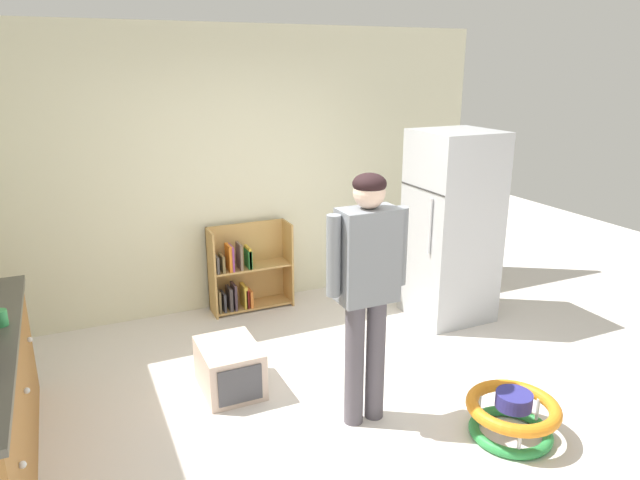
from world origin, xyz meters
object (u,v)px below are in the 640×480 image
(refrigerator, at_px, (452,227))
(standing_person, at_px, (367,279))
(green_cup, at_px, (0,318))
(bookshelf, at_px, (245,273))
(pet_carrier, at_px, (230,368))
(baby_walker, at_px, (512,415))

(refrigerator, height_order, standing_person, refrigerator)
(standing_person, relative_size, green_cup, 18.08)
(bookshelf, height_order, pet_carrier, bookshelf)
(standing_person, height_order, baby_walker, standing_person)
(refrigerator, distance_m, bookshelf, 2.04)
(baby_walker, bearing_deg, standing_person, 143.79)
(bookshelf, distance_m, standing_person, 2.26)
(refrigerator, distance_m, baby_walker, 2.05)
(pet_carrier, relative_size, green_cup, 5.81)
(bookshelf, relative_size, pet_carrier, 1.54)
(refrigerator, relative_size, green_cup, 18.74)
(green_cup, bearing_deg, refrigerator, 10.17)
(baby_walker, relative_size, green_cup, 6.36)
(standing_person, height_order, green_cup, standing_person)
(refrigerator, xyz_separation_m, baby_walker, (-0.77, -1.75, -0.73))
(green_cup, bearing_deg, baby_walker, -20.64)
(bookshelf, xyz_separation_m, green_cup, (-1.96, -1.63, 0.58))
(pet_carrier, bearing_deg, bookshelf, 68.00)
(refrigerator, bearing_deg, green_cup, -169.83)
(baby_walker, relative_size, pet_carrier, 1.09)
(refrigerator, relative_size, bookshelf, 2.09)
(baby_walker, xyz_separation_m, pet_carrier, (-1.52, 1.32, 0.02))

